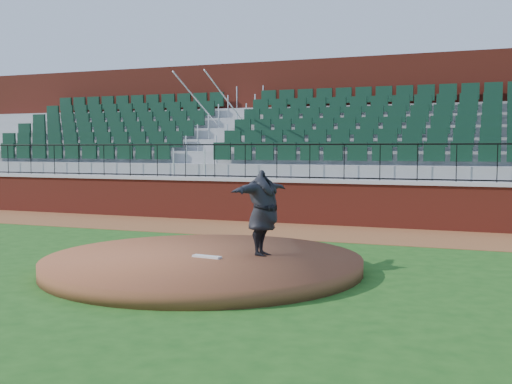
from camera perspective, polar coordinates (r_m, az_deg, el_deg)
ground at (r=11.43m, az=-2.78°, el=-7.01°), size 90.00×90.00×0.00m
warning_track at (r=16.44m, az=5.00°, el=-3.62°), size 34.00×3.20×0.01m
field_wall at (r=17.90m, az=6.47°, el=-1.09°), size 34.00×0.35×1.20m
wall_cap at (r=17.86m, az=6.48°, el=0.99°), size 34.00×0.45×0.10m
wall_railing at (r=17.84m, az=6.50°, el=2.75°), size 34.00×0.05×1.00m
seating_stands at (r=20.48m, az=8.49°, el=4.29°), size 34.00×5.10×4.60m
concourse_wall at (r=23.22m, az=10.07°, el=5.34°), size 34.00×0.50×5.50m
pitchers_mound at (r=11.28m, az=-4.84°, el=-6.52°), size 5.68×5.68×0.25m
pitching_rubber at (r=11.12m, az=-4.52°, el=-5.92°), size 0.55×0.20×0.04m
pitcher at (r=11.21m, az=0.66°, el=-1.92°), size 0.73×1.95×1.55m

